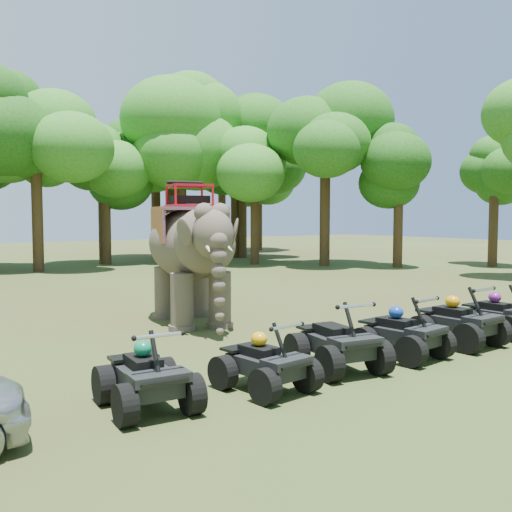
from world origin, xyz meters
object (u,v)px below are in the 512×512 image
object	(u,v)px
atv_1	(265,355)
atv_3	(402,326)
atv_0	(146,368)
atv_5	(500,309)
atv_2	(337,335)
elephant	(191,252)
atv_4	(459,315)

from	to	relation	value
atv_1	atv_3	distance (m)	3.50
atv_0	atv_5	size ratio (longest dim) A/B	0.98
atv_1	atv_2	size ratio (longest dim) A/B	0.88
elephant	atv_1	xyz separation A→B (m)	(-1.85, -5.90, -1.29)
atv_2	atv_0	bearing A→B (deg)	-171.02
elephant	atv_2	size ratio (longest dim) A/B	2.51
atv_2	atv_4	distance (m)	3.57
atv_1	atv_3	size ratio (longest dim) A/B	0.92
atv_0	atv_4	distance (m)	7.29
elephant	atv_2	distance (m)	5.79
atv_1	atv_2	world-z (taller)	atv_2
atv_5	atv_3	bearing A→B (deg)	-178.77
elephant	atv_0	size ratio (longest dim) A/B	2.70
atv_1	atv_5	size ratio (longest dim) A/B	0.93
atv_4	atv_0	bearing A→B (deg)	177.13
atv_2	atv_5	xyz separation A→B (m)	(5.31, 0.08, -0.04)
atv_0	atv_4	xyz separation A→B (m)	(7.29, -0.05, 0.05)
atv_1	atv_4	bearing A→B (deg)	-4.28
atv_3	atv_4	world-z (taller)	atv_4
atv_4	atv_5	distance (m)	1.74
atv_4	atv_1	bearing A→B (deg)	179.97
atv_3	atv_0	bearing A→B (deg)	172.53
elephant	atv_2	bearing A→B (deg)	-77.66
atv_0	atv_1	xyz separation A→B (m)	(1.92, -0.28, -0.03)
atv_0	atv_2	distance (m)	3.72
atv_3	atv_5	size ratio (longest dim) A/B	1.01
elephant	atv_4	bearing A→B (deg)	-45.35
atv_5	atv_4	bearing A→B (deg)	-177.67
atv_1	atv_5	distance (m)	7.11
atv_0	atv_3	distance (m)	5.42
atv_2	atv_3	world-z (taller)	atv_2
atv_1	atv_4	xyz separation A→B (m)	(5.37, 0.23, 0.08)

